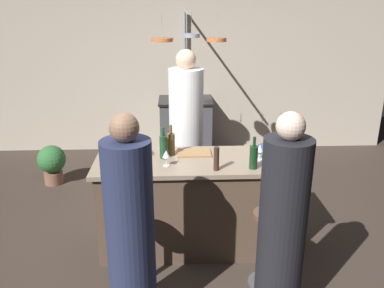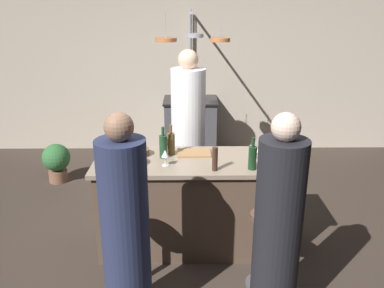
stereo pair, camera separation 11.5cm
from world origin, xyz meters
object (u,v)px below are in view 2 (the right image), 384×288
potted_plant (57,161)px  wine_bottle_red (253,157)px  guest_right (278,230)px  cutting_board (194,153)px  mixing_bowl_blue (269,150)px  stove_range (190,128)px  wine_glass_near_left_guest (260,150)px  mixing_bowl_ceramic (134,161)px  mixing_bowl_wooden (138,152)px  chef (188,136)px  wine_bottle_white (113,158)px  wine_glass_near_right_guest (165,154)px  wine_bottle_green (163,146)px  wine_bottle_amber (171,143)px  bar_stool_left (130,248)px  bar_stool_right (265,247)px  pepper_mill (215,159)px  guest_left (126,232)px

potted_plant → wine_bottle_red: wine_bottle_red is taller
guest_right → cutting_board: (-0.58, 1.12, 0.16)m
mixing_bowl_blue → stove_range: bearing=107.6°
wine_glass_near_left_guest → mixing_bowl_ceramic: bearing=-176.0°
cutting_board → mixing_bowl_wooden: bearing=-177.6°
guest_right → cutting_board: size_ratio=5.03×
chef → mixing_bowl_wooden: (-0.47, -0.76, 0.10)m
cutting_board → wine_bottle_white: bearing=-150.1°
guest_right → wine_glass_near_right_guest: guest_right is taller
mixing_bowl_blue → wine_bottle_green: bearing=-174.6°
wine_bottle_amber → chef: bearing=77.4°
mixing_bowl_wooden → mixing_bowl_blue: bearing=1.1°
wine_glass_near_right_guest → stove_range: bearing=84.7°
chef → cutting_board: (0.05, -0.74, 0.07)m
potted_plant → wine_glass_near_left_guest: 2.91m
wine_bottle_green → wine_glass_near_right_guest: bearing=-81.5°
guest_right → bar_stool_left: bearing=162.4°
stove_range → cutting_board: cutting_board is taller
bar_stool_right → mixing_bowl_blue: size_ratio=3.31×
bar_stool_left → potted_plant: (-1.26, 2.12, -0.08)m
potted_plant → mixing_bowl_ceramic: size_ratio=2.44×
pepper_mill → wine_glass_near_right_guest: pepper_mill is taller
bar_stool_right → cutting_board: bearing=126.4°
guest_left → potted_plant: guest_left is taller
potted_plant → mixing_bowl_ceramic: bearing=-52.1°
cutting_board → bar_stool_right: bearing=-53.6°
mixing_bowl_ceramic → mixing_bowl_blue: 1.28m
chef → cutting_board: size_ratio=5.62×
guest_left → wine_glass_near_right_guest: 0.92m
cutting_board → wine_bottle_green: size_ratio=1.07×
wine_bottle_amber → wine_bottle_white: size_ratio=0.95×
chef → mixing_bowl_ceramic: size_ratio=8.45×
wine_glass_near_right_guest → mixing_bowl_wooden: bearing=135.8°
wine_bottle_green → mixing_bowl_blue: bearing=5.4°
guest_right → guest_left: guest_left is taller
bar_stool_right → mixing_bowl_wooden: (-1.10, 0.75, 0.55)m
bar_stool_right → wine_bottle_red: (-0.07, 0.40, 0.63)m
wine_glass_near_left_guest → mixing_bowl_blue: bearing=55.5°
potted_plant → stove_range: bearing=28.3°
bar_stool_right → cutting_board: 1.10m
stove_range → guest_right: (0.60, -3.42, 0.30)m
wine_bottle_green → wine_bottle_white: (-0.41, -0.30, 0.00)m
bar_stool_right → wine_bottle_green: (-0.85, 0.68, 0.64)m
chef → wine_bottle_white: size_ratio=5.86×
cutting_board → wine_glass_near_left_guest: 0.63m
chef → bar_stool_right: bearing=-67.6°
pepper_mill → mixing_bowl_blue: pepper_mill is taller
mixing_bowl_ceramic → mixing_bowl_blue: bearing=11.3°
cutting_board → mixing_bowl_ceramic: 0.60m
guest_right → pepper_mill: 0.87m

